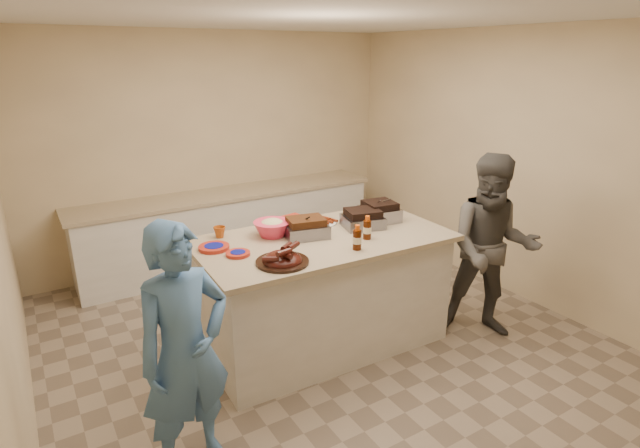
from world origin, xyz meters
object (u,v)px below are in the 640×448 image
guest_gray (482,331)px  bbq_bottle_b (367,239)px  rib_platter (282,263)px  coleslaw_bowl (273,236)px  roasting_pan (379,220)px  island (323,341)px  bbq_bottle_a (357,249)px  plastic_cup (220,237)px  mustard_bottle (295,241)px

guest_gray → bbq_bottle_b: bearing=-158.1°
rib_platter → coleslaw_bowl: size_ratio=1.25×
rib_platter → roasting_pan: rib_platter is taller
island → bbq_bottle_a: 1.06m
island → roasting_pan: size_ratio=6.87×
rib_platter → plastic_cup: 0.77m
bbq_bottle_b → plastic_cup: bbq_bottle_b is taller
plastic_cup → guest_gray: size_ratio=0.06×
rib_platter → guest_gray: size_ratio=0.24×
rib_platter → roasting_pan: 1.27m
coleslaw_bowl → bbq_bottle_b: size_ratio=1.58×
roasting_pan → plastic_cup: 1.44m
roasting_pan → island: bearing=-163.4°
rib_platter → guest_gray: bearing=-9.6°
roasting_pan → bbq_bottle_b: bearing=-131.7°
guest_gray → island: bearing=-162.3°
rib_platter → bbq_bottle_a: 0.62m
bbq_bottle_a → plastic_cup: 1.15m
roasting_pan → coleslaw_bowl: 1.02m
rib_platter → coleslaw_bowl: 0.59m
coleslaw_bowl → bbq_bottle_a: 0.75m
roasting_pan → guest_gray: 1.41m
bbq_bottle_a → island: bearing=101.6°
rib_platter → bbq_bottle_a: size_ratio=1.95×
mustard_bottle → bbq_bottle_b: bearing=-27.0°
plastic_cup → guest_gray: 2.54m
bbq_bottle_b → mustard_bottle: bearing=153.0°
coleslaw_bowl → mustard_bottle: (0.10, -0.20, -0.00)m
island → plastic_cup: plastic_cup is taller
bbq_bottle_a → mustard_bottle: bearing=127.4°
roasting_pan → plastic_cup: size_ratio=3.06×
roasting_pan → guest_gray: roasting_pan is taller
island → mustard_bottle: size_ratio=16.74×
bbq_bottle_a → guest_gray: size_ratio=0.12×
bbq_bottle_a → mustard_bottle: size_ratio=1.59×
rib_platter → roasting_pan: size_ratio=1.27×
island → coleslaw_bowl: bearing=146.1°
island → coleslaw_bowl: size_ratio=6.73×
bbq_bottle_b → plastic_cup: size_ratio=1.98×
bbq_bottle_a → plastic_cup: (-0.81, 0.81, 0.00)m
bbq_bottle_b → guest_gray: bbq_bottle_b is taller
roasting_pan → guest_gray: (0.68, -0.73, -0.99)m
roasting_pan → mustard_bottle: bearing=-168.5°
rib_platter → guest_gray: (1.88, -0.32, -0.99)m
bbq_bottle_a → plastic_cup: bearing=134.7°
bbq_bottle_b → plastic_cup: 1.21m
rib_platter → guest_gray: rib_platter is taller
guest_gray → mustard_bottle: bearing=-160.3°
island → roasting_pan: bearing=10.6°
rib_platter → coleslaw_bowl: bearing=70.4°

